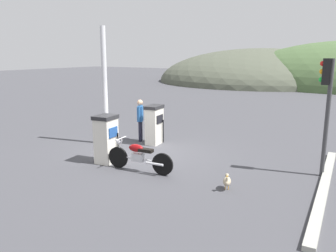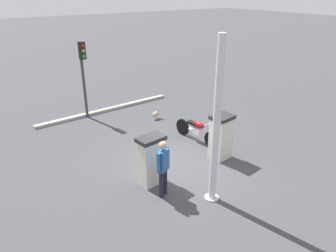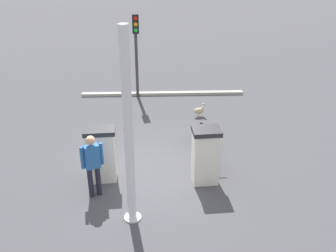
{
  "view_description": "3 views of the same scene",
  "coord_description": "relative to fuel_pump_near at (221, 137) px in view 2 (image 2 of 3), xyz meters",
  "views": [
    {
      "loc": [
        6.89,
        -9.31,
        3.49
      ],
      "look_at": [
        0.78,
        0.39,
        1.04
      ],
      "focal_mm": 36.35,
      "sensor_mm": 36.0,
      "label": 1
    },
    {
      "loc": [
        -7.51,
        5.56,
        5.45
      ],
      "look_at": [
        1.06,
        -0.26,
        0.9
      ],
      "focal_mm": 34.19,
      "sensor_mm": 36.0,
      "label": 2
    },
    {
      "loc": [
        -9.27,
        -0.63,
        5.89
      ],
      "look_at": [
        0.28,
        -0.37,
        1.26
      ],
      "focal_mm": 41.35,
      "sensor_mm": 36.0,
      "label": 3
    }
  ],
  "objects": [
    {
      "name": "motorcycle_near_pump",
      "position": [
        1.4,
        -0.13,
        -0.33
      ],
      "size": [
        2.2,
        0.56,
        0.97
      ],
      "color": "black",
      "rests_on": "ground"
    },
    {
      "name": "wandering_duck",
      "position": [
        4.21,
        -0.05,
        -0.55
      ],
      "size": [
        0.33,
        0.49,
        0.5
      ],
      "color": "tan",
      "rests_on": "ground"
    },
    {
      "name": "road_edge_kerb",
      "position": [
        6.36,
        1.37,
        -0.73
      ],
      "size": [
        0.68,
        6.73,
        0.12
      ],
      "color": "#9E9E93",
      "rests_on": "ground"
    },
    {
      "name": "canopy_support_pole",
      "position": [
        -1.61,
        1.77,
        1.38
      ],
      "size": [
        0.4,
        0.4,
        4.49
      ],
      "color": "silver",
      "rests_on": "ground"
    },
    {
      "name": "fuel_pump_near",
      "position": [
        0.0,
        0.0,
        0.0
      ],
      "size": [
        0.68,
        0.79,
        1.56
      ],
      "color": "silver",
      "rests_on": "ground"
    },
    {
      "name": "fuel_pump_far",
      "position": [
        -0.0,
        2.75,
        -0.02
      ],
      "size": [
        0.61,
        0.87,
        1.53
      ],
      "color": "silver",
      "rests_on": "ground"
    },
    {
      "name": "attendant_person",
      "position": [
        -0.73,
        2.81,
        0.18
      ],
      "size": [
        0.34,
        0.55,
        1.69
      ],
      "color": "#1E1E2D",
      "rests_on": "ground"
    },
    {
      "name": "roadside_traffic_light",
      "position": [
        6.07,
        2.38,
        1.52
      ],
      "size": [
        0.39,
        0.27,
        3.36
      ],
      "color": "#38383A",
      "rests_on": "ground"
    },
    {
      "name": "ground_plane",
      "position": [
        0.47,
        1.37,
        -0.79
      ],
      "size": [
        120.0,
        120.0,
        0.0
      ],
      "primitive_type": "plane",
      "color": "#424247"
    }
  ]
}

